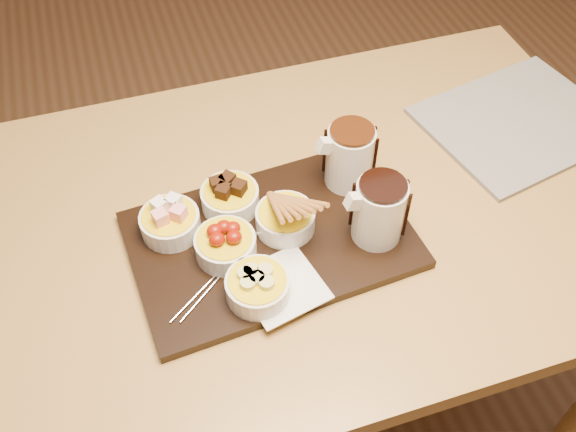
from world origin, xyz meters
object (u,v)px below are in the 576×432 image
object	(u,v)px
dining_table	(314,240)
serving_board	(271,240)
pitcher_dark_chocolate	(379,211)
pitcher_milk_chocolate	(350,157)
newspaper	(519,122)
bowl_strawberries	(226,246)

from	to	relation	value
dining_table	serving_board	size ratio (longest dim) A/B	2.61
pitcher_dark_chocolate	pitcher_milk_chocolate	xyz separation A→B (m)	(0.00, 0.13, 0.00)
serving_board	newspaper	size ratio (longest dim) A/B	1.29
bowl_strawberries	pitcher_dark_chocolate	distance (m)	0.25
pitcher_dark_chocolate	pitcher_milk_chocolate	world-z (taller)	same
pitcher_milk_chocolate	newspaper	world-z (taller)	pitcher_milk_chocolate
pitcher_dark_chocolate	newspaper	world-z (taller)	pitcher_dark_chocolate
serving_board	pitcher_dark_chocolate	bearing A→B (deg)	-19.98
bowl_strawberries	newspaper	bearing A→B (deg)	13.17
bowl_strawberries	dining_table	bearing A→B (deg)	20.72
newspaper	pitcher_dark_chocolate	bearing A→B (deg)	-166.27
serving_board	dining_table	bearing A→B (deg)	25.23
dining_table	pitcher_dark_chocolate	distance (m)	0.21
serving_board	bowl_strawberries	bearing A→B (deg)	-176.42
dining_table	serving_board	xyz separation A→B (m)	(-0.10, -0.06, 0.11)
bowl_strawberries	newspaper	world-z (taller)	bowl_strawberries
bowl_strawberries	pitcher_dark_chocolate	bearing A→B (deg)	-8.28
dining_table	newspaper	xyz separation A→B (m)	(0.46, 0.08, 0.10)
serving_board	pitcher_milk_chocolate	world-z (taller)	pitcher_milk_chocolate
pitcher_dark_chocolate	newspaper	bearing A→B (deg)	21.09
dining_table	newspaper	world-z (taller)	newspaper
newspaper	dining_table	bearing A→B (deg)	178.34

